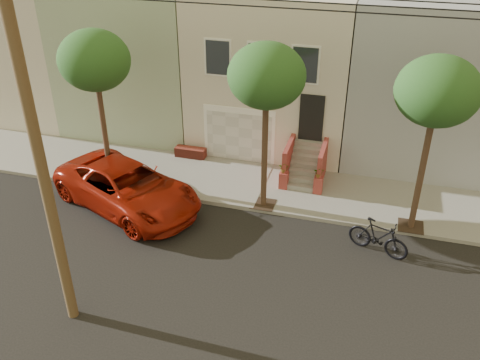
# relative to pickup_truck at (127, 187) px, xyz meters

# --- Properties ---
(ground) EXTENTS (90.00, 90.00, 0.00)m
(ground) POSITION_rel_pickup_truck_xyz_m (4.04, -2.56, -0.87)
(ground) COLOR black
(ground) RESTS_ON ground
(sidewalk) EXTENTS (40.00, 3.70, 0.15)m
(sidewalk) POSITION_rel_pickup_truck_xyz_m (4.04, 2.79, -0.79)
(sidewalk) COLOR gray
(sidewalk) RESTS_ON ground
(house_row) EXTENTS (33.10, 11.70, 7.00)m
(house_row) POSITION_rel_pickup_truck_xyz_m (4.04, 8.63, 2.78)
(house_row) COLOR beige
(house_row) RESTS_ON sidewalk
(tree_left) EXTENTS (2.70, 2.57, 6.30)m
(tree_left) POSITION_rel_pickup_truck_xyz_m (-1.46, 1.34, 4.39)
(tree_left) COLOR #2D2116
(tree_left) RESTS_ON sidewalk
(tree_mid) EXTENTS (2.70, 2.57, 6.30)m
(tree_mid) POSITION_rel_pickup_truck_xyz_m (5.04, 1.34, 4.39)
(tree_mid) COLOR #2D2116
(tree_mid) RESTS_ON sidewalk
(tree_right) EXTENTS (2.70, 2.57, 6.30)m
(tree_right) POSITION_rel_pickup_truck_xyz_m (10.54, 1.34, 4.39)
(tree_right) COLOR #2D2116
(tree_right) RESTS_ON sidewalk
(pickup_truck) EXTENTS (6.85, 5.10, 1.73)m
(pickup_truck) POSITION_rel_pickup_truck_xyz_m (0.00, 0.00, 0.00)
(pickup_truck) COLOR maroon
(pickup_truck) RESTS_ON ground
(motorcycle) EXTENTS (2.18, 1.26, 1.27)m
(motorcycle) POSITION_rel_pickup_truck_xyz_m (9.41, -0.35, -0.23)
(motorcycle) COLOR black
(motorcycle) RESTS_ON ground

